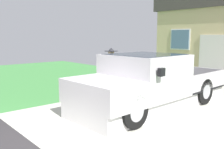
{
  "coord_description": "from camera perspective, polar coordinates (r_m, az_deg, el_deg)",
  "views": [
    {
      "loc": [
        4.56,
        -1.96,
        2.11
      ],
      "look_at": [
        -1.37,
        3.13,
        0.93
      ],
      "focal_mm": 41.24,
      "sensor_mm": 36.0,
      "label": 1
    }
  ],
  "objects": [
    {
      "name": "handbag",
      "position": [
        8.39,
        -1.72,
        -5.04
      ],
      "size": [
        0.39,
        0.16,
        0.44
      ],
      "color": "brown",
      "rests_on": "ground"
    },
    {
      "name": "person_with_hat",
      "position": [
        8.32,
        -0.18,
        0.61
      ],
      "size": [
        0.46,
        0.43,
        1.73
      ],
      "rotation": [
        0.0,
        0.0,
        0.42
      ],
      "color": "navy",
      "rests_on": "ground"
    },
    {
      "name": "pickup_truck",
      "position": [
        7.47,
        7.31,
        -2.3
      ],
      "size": [
        2.25,
        5.31,
        1.6
      ],
      "rotation": [
        0.0,
        0.0,
        3.17
      ],
      "color": "silver",
      "rests_on": "ground"
    }
  ]
}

